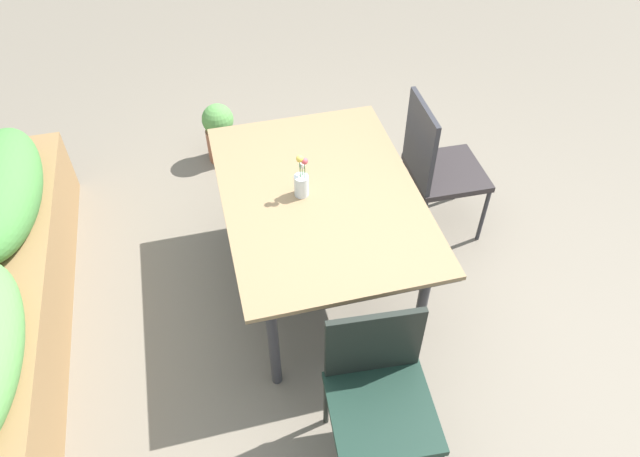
% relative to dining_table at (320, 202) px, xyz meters
% --- Properties ---
extents(ground_plane, '(12.00, 12.00, 0.00)m').
position_rel_dining_table_xyz_m(ground_plane, '(0.03, -0.07, -0.71)').
color(ground_plane, '#756B5B').
extents(dining_table, '(1.49, 1.07, 0.77)m').
position_rel_dining_table_xyz_m(dining_table, '(0.00, 0.00, 0.00)').
color(dining_table, '#8C704C').
rests_on(dining_table, ground).
extents(chair_end_left, '(0.51, 0.51, 0.87)m').
position_rel_dining_table_xyz_m(chair_end_left, '(-1.07, -0.01, -0.20)').
color(chair_end_left, '#162E24').
rests_on(chair_end_left, ground).
extents(chair_near_right, '(0.48, 0.48, 1.00)m').
position_rel_dining_table_xyz_m(chair_near_right, '(0.34, -0.85, -0.15)').
color(chair_near_right, '#2D2828').
rests_on(chair_near_right, ground).
extents(flower_vase, '(0.08, 0.08, 0.27)m').
position_rel_dining_table_xyz_m(flower_vase, '(0.02, 0.10, 0.16)').
color(flower_vase, silver).
rests_on(flower_vase, dining_table).
extents(planter_box, '(2.58, 0.52, 0.81)m').
position_rel_dining_table_xyz_m(planter_box, '(0.09, 1.79, -0.32)').
color(planter_box, olive).
rests_on(planter_box, ground).
extents(potted_plant, '(0.24, 0.24, 0.48)m').
position_rel_dining_table_xyz_m(potted_plant, '(1.43, 0.43, -0.45)').
color(potted_plant, '#9E6047').
rests_on(potted_plant, ground).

